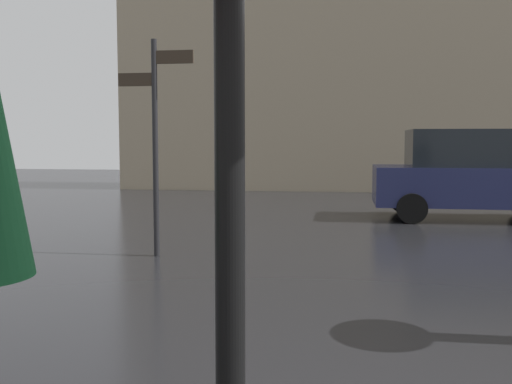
{
  "coord_description": "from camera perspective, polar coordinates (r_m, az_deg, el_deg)",
  "views": [
    {
      "loc": [
        -0.23,
        -2.76,
        1.63
      ],
      "look_at": [
        -1.48,
        5.48,
        0.91
      ],
      "focal_mm": 41.45,
      "sensor_mm": 36.0,
      "label": 1
    }
  ],
  "objects": [
    {
      "name": "street_signpost",
      "position": [
        8.43,
        -9.69,
        6.28
      ],
      "size": [
        1.08,
        0.08,
        3.04
      ],
      "color": "black",
      "rests_on": "ground"
    },
    {
      "name": "parked_car_left",
      "position": [
        13.14,
        19.83,
        1.61
      ],
      "size": [
        4.0,
        2.0,
        1.88
      ],
      "rotation": [
        0.0,
        0.0,
        -0.15
      ],
      "color": "#1E234C",
      "rests_on": "ground"
    }
  ]
}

